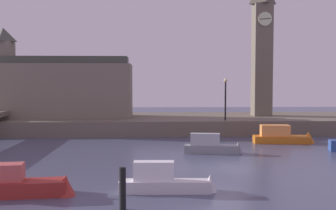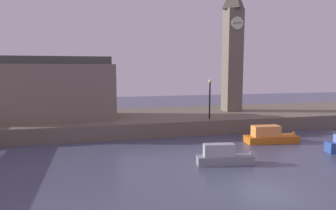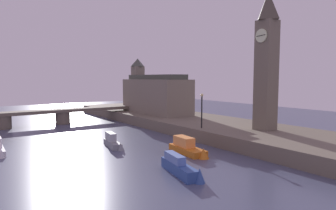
{
  "view_description": "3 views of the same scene",
  "coord_description": "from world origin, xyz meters",
  "px_view_note": "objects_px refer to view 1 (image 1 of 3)",
  "views": [
    {
      "loc": [
        -4.38,
        -25.0,
        5.33
      ],
      "look_at": [
        -2.77,
        15.39,
        3.02
      ],
      "focal_mm": 43.83,
      "sensor_mm": 36.0,
      "label": 1
    },
    {
      "loc": [
        -8.79,
        -13.94,
        6.65
      ],
      "look_at": [
        -1.64,
        14.97,
        3.13
      ],
      "focal_mm": 32.05,
      "sensor_mm": 36.0,
      "label": 2
    },
    {
      "loc": [
        30.43,
        -8.64,
        7.51
      ],
      "look_at": [
        -3.54,
        14.82,
        3.81
      ],
      "focal_mm": 32.78,
      "sensor_mm": 36.0,
      "label": 3
    }
  ],
  "objects_px": {
    "parliament_hall": "(60,87)",
    "boat_ferry_white": "(170,182)",
    "boat_cruiser_grey": "(214,146)",
    "mooring_post_left": "(123,189)",
    "streetlamp": "(225,94)",
    "boat_patrol_orange": "(286,137)",
    "boat_dinghy_red": "(22,185)",
    "clock_tower": "(262,43)"
  },
  "relations": [
    {
      "from": "parliament_hall",
      "to": "boat_ferry_white",
      "type": "relative_size",
      "value": 3.0
    },
    {
      "from": "parliament_hall",
      "to": "boat_cruiser_grey",
      "type": "height_order",
      "value": "parliament_hall"
    },
    {
      "from": "parliament_hall",
      "to": "boat_ferry_white",
      "type": "height_order",
      "value": "parliament_hall"
    },
    {
      "from": "parliament_hall",
      "to": "boat_cruiser_grey",
      "type": "relative_size",
      "value": 3.21
    },
    {
      "from": "parliament_hall",
      "to": "boat_ferry_white",
      "type": "bearing_deg",
      "value": -66.69
    },
    {
      "from": "mooring_post_left",
      "to": "boat_ferry_white",
      "type": "height_order",
      "value": "mooring_post_left"
    },
    {
      "from": "streetlamp",
      "to": "boat_patrol_orange",
      "type": "xyz_separation_m",
      "value": [
        4.41,
        -5.27,
        -3.53
      ]
    },
    {
      "from": "streetlamp",
      "to": "boat_ferry_white",
      "type": "distance_m",
      "value": 22.02
    },
    {
      "from": "boat_dinghy_red",
      "to": "boat_patrol_orange",
      "type": "relative_size",
      "value": 0.98
    },
    {
      "from": "boat_dinghy_red",
      "to": "boat_patrol_orange",
      "type": "bearing_deg",
      "value": 41.81
    },
    {
      "from": "boat_cruiser_grey",
      "to": "parliament_hall",
      "type": "bearing_deg",
      "value": 135.28
    },
    {
      "from": "streetlamp",
      "to": "clock_tower",
      "type": "bearing_deg",
      "value": 46.3
    },
    {
      "from": "boat_dinghy_red",
      "to": "boat_cruiser_grey",
      "type": "distance_m",
      "value": 15.31
    },
    {
      "from": "boat_patrol_orange",
      "to": "boat_cruiser_grey",
      "type": "bearing_deg",
      "value": -145.09
    },
    {
      "from": "mooring_post_left",
      "to": "parliament_hall",
      "type": "bearing_deg",
      "value": 107.44
    },
    {
      "from": "streetlamp",
      "to": "parliament_hall",
      "type": "bearing_deg",
      "value": 166.42
    },
    {
      "from": "parliament_hall",
      "to": "boat_patrol_orange",
      "type": "relative_size",
      "value": 2.6
    },
    {
      "from": "boat_cruiser_grey",
      "to": "boat_patrol_orange",
      "type": "bearing_deg",
      "value": 34.91
    },
    {
      "from": "streetlamp",
      "to": "boat_ferry_white",
      "type": "bearing_deg",
      "value": -107.21
    },
    {
      "from": "parliament_hall",
      "to": "boat_patrol_orange",
      "type": "bearing_deg",
      "value": -23.59
    },
    {
      "from": "streetlamp",
      "to": "boat_ferry_white",
      "type": "height_order",
      "value": "streetlamp"
    },
    {
      "from": "boat_ferry_white",
      "to": "boat_patrol_orange",
      "type": "bearing_deg",
      "value": 55.0
    },
    {
      "from": "mooring_post_left",
      "to": "boat_cruiser_grey",
      "type": "distance_m",
      "value": 14.41
    },
    {
      "from": "clock_tower",
      "to": "boat_ferry_white",
      "type": "xyz_separation_m",
      "value": [
        -11.45,
        -26.0,
        -9.08
      ]
    },
    {
      "from": "parliament_hall",
      "to": "mooring_post_left",
      "type": "height_order",
      "value": "parliament_hall"
    },
    {
      "from": "streetlamp",
      "to": "boat_cruiser_grey",
      "type": "relative_size",
      "value": 0.91
    },
    {
      "from": "clock_tower",
      "to": "boat_ferry_white",
      "type": "distance_m",
      "value": 29.83
    },
    {
      "from": "boat_dinghy_red",
      "to": "streetlamp",
      "type": "bearing_deg",
      "value": 57.75
    },
    {
      "from": "parliament_hall",
      "to": "clock_tower",
      "type": "bearing_deg",
      "value": 2.86
    },
    {
      "from": "parliament_hall",
      "to": "boat_cruiser_grey",
      "type": "xyz_separation_m",
      "value": [
        14.49,
        -14.35,
        -4.18
      ]
    },
    {
      "from": "boat_ferry_white",
      "to": "boat_cruiser_grey",
      "type": "bearing_deg",
      "value": 70.35
    },
    {
      "from": "boat_dinghy_red",
      "to": "boat_patrol_orange",
      "type": "height_order",
      "value": "boat_patrol_orange"
    },
    {
      "from": "clock_tower",
      "to": "boat_dinghy_red",
      "type": "height_order",
      "value": "clock_tower"
    },
    {
      "from": "clock_tower",
      "to": "parliament_hall",
      "type": "bearing_deg",
      "value": -177.14
    },
    {
      "from": "streetlamp",
      "to": "boat_dinghy_red",
      "type": "relative_size",
      "value": 0.75
    },
    {
      "from": "parliament_hall",
      "to": "boat_patrol_orange",
      "type": "xyz_separation_m",
      "value": [
        21.57,
        -9.42,
        -4.18
      ]
    },
    {
      "from": "boat_patrol_orange",
      "to": "parliament_hall",
      "type": "bearing_deg",
      "value": 156.41
    },
    {
      "from": "mooring_post_left",
      "to": "boat_dinghy_red",
      "type": "relative_size",
      "value": 0.32
    },
    {
      "from": "boat_cruiser_grey",
      "to": "boat_ferry_white",
      "type": "xyz_separation_m",
      "value": [
        -3.77,
        -10.54,
        -0.03
      ]
    },
    {
      "from": "mooring_post_left",
      "to": "boat_ferry_white",
      "type": "relative_size",
      "value": 0.37
    },
    {
      "from": "parliament_hall",
      "to": "boat_cruiser_grey",
      "type": "bearing_deg",
      "value": -44.72
    },
    {
      "from": "boat_cruiser_grey",
      "to": "boat_dinghy_red",
      "type": "bearing_deg",
      "value": -134.3
    }
  ]
}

